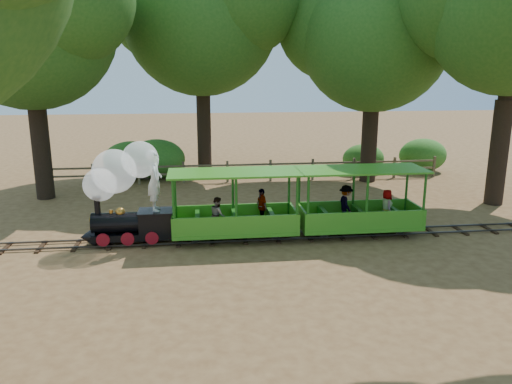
{
  "coord_description": "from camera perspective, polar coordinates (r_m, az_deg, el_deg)",
  "views": [
    {
      "loc": [
        -2.4,
        -14.45,
        5.11
      ],
      "look_at": [
        -0.59,
        0.5,
        1.37
      ],
      "focal_mm": 35.0,
      "sensor_mm": 36.0,
      "label": 1
    }
  ],
  "objects": [
    {
      "name": "shrub_mid_e",
      "position": [
        25.54,
        12.16,
        3.75
      ],
      "size": [
        2.09,
        1.61,
        1.45
      ],
      "primitive_type": "ellipsoid",
      "color": "#2D6B1E",
      "rests_on": "ground"
    },
    {
      "name": "oak_nc",
      "position": [
        24.2,
        -6.41,
        20.2
      ],
      "size": [
        8.96,
        7.89,
        10.99
      ],
      "color": "#2D2116",
      "rests_on": "ground"
    },
    {
      "name": "carriage_front",
      "position": [
        15.12,
        -2.36,
        -2.62
      ],
      "size": [
        3.91,
        1.6,
        2.03
      ],
      "color": "#3E9620",
      "rests_on": "track"
    },
    {
      "name": "oak_ne",
      "position": [
        23.47,
        13.34,
        17.81
      ],
      "size": [
        8.28,
        7.29,
        9.81
      ],
      "color": "#2D2116",
      "rests_on": "ground"
    },
    {
      "name": "shrub_east",
      "position": [
        26.69,
        18.52,
        4.02
      ],
      "size": [
        2.42,
        1.86,
        1.67
      ],
      "primitive_type": "ellipsoid",
      "color": "#2D6B1E",
      "rests_on": "ground"
    },
    {
      "name": "shrub_mid_w",
      "position": [
        24.19,
        -11.29,
        3.74
      ],
      "size": [
        2.69,
        2.07,
        1.86
      ],
      "primitive_type": "ellipsoid",
      "color": "#2D6B1E",
      "rests_on": "ground"
    },
    {
      "name": "oak_nw",
      "position": [
        21.54,
        -24.74,
        18.23
      ],
      "size": [
        8.27,
        7.28,
        10.14
      ],
      "color": "#2D2116",
      "rests_on": "ground"
    },
    {
      "name": "shrub_west",
      "position": [
        24.32,
        -14.11,
        3.55
      ],
      "size": [
        2.58,
        1.98,
        1.79
      ],
      "primitive_type": "ellipsoid",
      "color": "#2D6B1E",
      "rests_on": "ground"
    },
    {
      "name": "track",
      "position": [
        15.5,
        2.38,
        -5.05
      ],
      "size": [
        22.0,
        1.0,
        0.1
      ],
      "color": "#3F3D3A",
      "rests_on": "ground"
    },
    {
      "name": "ground",
      "position": [
        15.52,
        2.38,
        -5.29
      ],
      "size": [
        90.0,
        90.0,
        0.0
      ],
      "primitive_type": "plane",
      "color": "#9C7043",
      "rests_on": "ground"
    },
    {
      "name": "locomotive",
      "position": [
        15.06,
        -14.84,
        0.65
      ],
      "size": [
        2.73,
        1.29,
        3.14
      ],
      "color": "black",
      "rests_on": "ground"
    },
    {
      "name": "fence",
      "position": [
        23.03,
        -0.8,
        2.61
      ],
      "size": [
        18.1,
        0.1,
        1.0
      ],
      "color": "brown",
      "rests_on": "ground"
    },
    {
      "name": "carriage_rear",
      "position": [
        15.89,
        11.7,
        -2.01
      ],
      "size": [
        3.91,
        1.6,
        2.03
      ],
      "color": "#3E9620",
      "rests_on": "track"
    }
  ]
}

